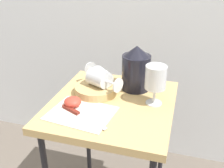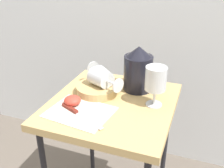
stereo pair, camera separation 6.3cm
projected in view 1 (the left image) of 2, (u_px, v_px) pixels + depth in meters
table at (112, 116)px, 1.09m from camera, size 0.49×0.52×0.67m
linen_napkin at (81, 113)px, 0.98m from camera, size 0.25×0.21×0.00m
basket_tray at (96, 90)px, 1.12m from camera, size 0.18×0.18×0.03m
pitcher at (136, 72)px, 1.13m from camera, size 0.17×0.12×0.20m
wine_glass_upright at (156, 79)px, 1.00m from camera, size 0.08×0.08×0.16m
wine_glass_tipped_near at (101, 76)px, 1.11m from camera, size 0.15×0.15×0.07m
wine_glass_tipped_far at (99, 78)px, 1.09m from camera, size 0.16×0.12×0.07m
apple_half_left at (73, 102)px, 1.02m from camera, size 0.07×0.07×0.04m
knife at (77, 113)px, 0.97m from camera, size 0.21×0.11×0.01m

